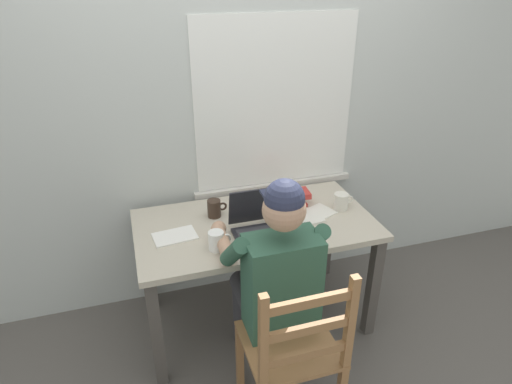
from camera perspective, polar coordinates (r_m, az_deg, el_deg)
name	(u,v)px	position (r m, az deg, el deg)	size (l,w,h in m)	color
ground_plane	(255,318)	(2.96, -0.08, -15.76)	(8.00, 8.00, 0.00)	#56514C
back_wall	(234,100)	(2.69, -2.81, 11.63)	(6.00, 0.08, 2.60)	beige
desk	(255,237)	(2.58, -0.09, -5.75)	(1.34, 0.72, 0.71)	#BCB29E
seated_person	(274,275)	(2.20, 2.33, -10.50)	(0.50, 0.60, 1.23)	#2D5642
wooden_chair	(294,350)	(2.16, 4.82, -19.51)	(0.42, 0.42, 0.92)	olive
laptop	(263,223)	(2.42, 0.85, -4.01)	(0.33, 0.28, 0.23)	#232328
computer_mouse	(309,230)	(2.45, 6.78, -4.85)	(0.06, 0.10, 0.03)	#232328
coffee_mug_white	(217,241)	(2.29, -5.04, -6.20)	(0.12, 0.08, 0.10)	white
coffee_mug_dark	(214,208)	(2.58, -5.33, -2.09)	(0.11, 0.08, 0.10)	#38281E
coffee_mug_spare	(341,201)	(2.69, 10.78, -1.15)	(0.12, 0.08, 0.10)	silver
book_stack_main	(292,198)	(2.71, 4.63, -0.74)	(0.20, 0.13, 0.09)	#BC332D
paper_pile_near_laptop	(175,236)	(2.44, -10.33, -5.57)	(0.23, 0.15, 0.01)	white
paper_pile_back_corner	(303,220)	(2.56, 6.07, -3.52)	(0.21, 0.14, 0.02)	silver
paper_pile_side	(317,213)	(2.64, 7.84, -2.67)	(0.20, 0.15, 0.01)	silver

